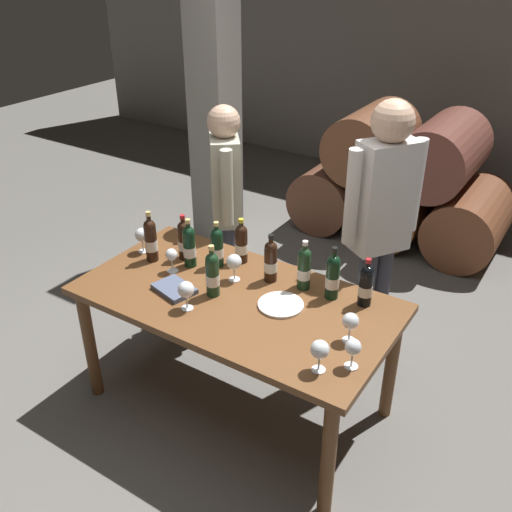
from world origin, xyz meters
name	(u,v)px	position (x,y,z in m)	size (l,w,h in m)	color
ground_plane	(238,402)	(0.00, 0.00, 0.00)	(14.00, 14.00, 0.00)	#66635E
cellar_back_wall	(469,52)	(0.00, 4.20, 1.40)	(10.00, 0.24, 2.80)	gray
barrel_stack	(402,183)	(0.00, 2.60, 0.52)	(1.86, 0.90, 1.15)	brown
stone_pillar	(214,98)	(-1.30, 1.60, 1.30)	(0.32, 0.32, 2.60)	gray
dining_table	(236,310)	(0.00, 0.00, 0.67)	(1.70, 0.90, 0.76)	brown
wine_bottle_0	(241,243)	(-0.18, 0.32, 0.88)	(0.07, 0.07, 0.28)	black
wine_bottle_1	(212,274)	(-0.11, -0.05, 0.89)	(0.07, 0.07, 0.30)	#19381E
wine_bottle_2	(333,276)	(0.43, 0.27, 0.89)	(0.07, 0.07, 0.30)	black
wine_bottle_3	(184,240)	(-0.49, 0.18, 0.88)	(0.07, 0.07, 0.28)	black
wine_bottle_4	(189,246)	(-0.41, 0.12, 0.89)	(0.07, 0.07, 0.30)	black
wine_bottle_5	(366,285)	(0.60, 0.30, 0.88)	(0.07, 0.07, 0.27)	black
wine_bottle_6	(271,261)	(0.07, 0.24, 0.88)	(0.07, 0.07, 0.28)	black
wine_bottle_7	(151,240)	(-0.63, 0.05, 0.89)	(0.07, 0.07, 0.31)	black
wine_bottle_8	(217,247)	(-0.27, 0.21, 0.88)	(0.07, 0.07, 0.28)	black
wine_bottle_9	(304,268)	(0.26, 0.27, 0.88)	(0.07, 0.07, 0.29)	#19381E
wine_glass_0	(172,256)	(-0.45, 0.02, 0.86)	(0.07, 0.07, 0.14)	white
wine_glass_1	(142,235)	(-0.75, 0.10, 0.87)	(0.08, 0.08, 0.16)	white
wine_glass_2	(186,290)	(-0.14, -0.23, 0.87)	(0.09, 0.09, 0.16)	white
wine_glass_3	(320,350)	(0.65, -0.29, 0.87)	(0.09, 0.09, 0.16)	white
wine_glass_4	(350,322)	(0.67, -0.03, 0.87)	(0.08, 0.08, 0.15)	white
wine_glass_5	(234,262)	(-0.10, 0.13, 0.87)	(0.09, 0.09, 0.16)	white
wine_glass_6	(353,348)	(0.76, -0.19, 0.87)	(0.07, 0.07, 0.15)	white
tasting_notebook	(174,289)	(-0.31, -0.14, 0.77)	(0.22, 0.16, 0.03)	#4C5670
serving_plate	(281,305)	(0.25, 0.05, 0.77)	(0.24, 0.24, 0.01)	white
sommelier_presenting	(381,218)	(0.49, 0.75, 1.04)	(0.33, 0.43, 1.72)	#383842
taster_seated_left	(226,199)	(-0.57, 0.72, 0.92)	(0.34, 0.40, 1.54)	#383842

